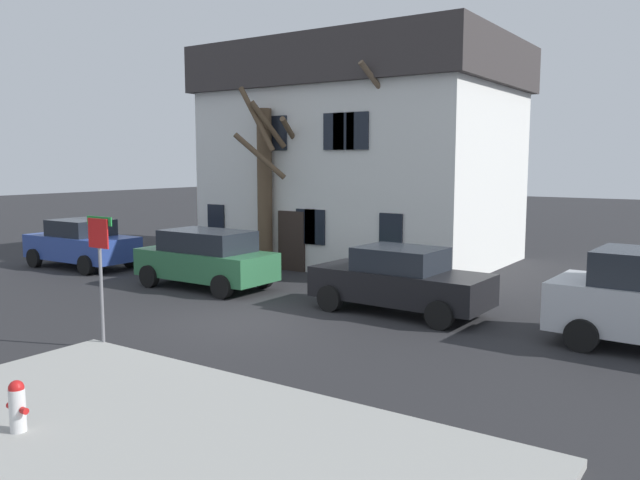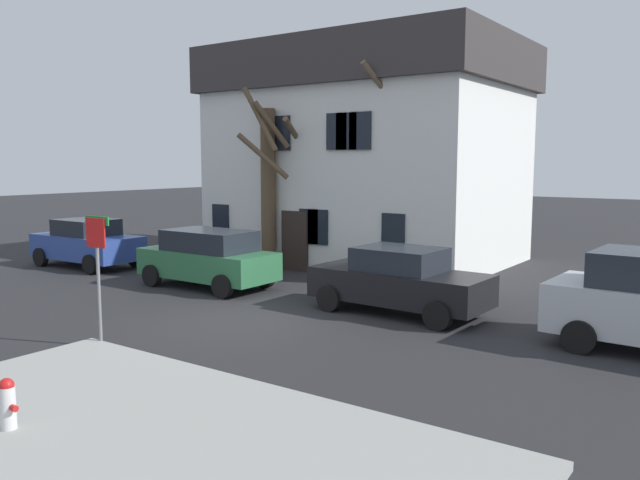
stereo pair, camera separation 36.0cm
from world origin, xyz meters
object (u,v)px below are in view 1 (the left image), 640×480
(car_green_wagon, at_px, (206,258))
(car_blue_sedan, at_px, (82,244))
(tree_bare_near, at_px, (265,181))
(fire_hydrant, at_px, (17,405))
(building_main, at_px, (363,153))
(car_black_sedan, at_px, (400,280))
(street_sign_pole, at_px, (100,256))
(tree_bare_mid, at_px, (367,155))
(bicycle_leaning, at_px, (292,258))

(car_green_wagon, bearing_deg, car_blue_sedan, 177.71)
(tree_bare_near, xyz_separation_m, fire_hydrant, (6.02, -12.95, -2.64))
(tree_bare_near, height_order, car_blue_sedan, tree_bare_near)
(building_main, bearing_deg, car_black_sedan, -53.75)
(street_sign_pole, bearing_deg, car_green_wagon, 114.76)
(tree_bare_near, height_order, street_sign_pole, tree_bare_near)
(building_main, relative_size, tree_bare_mid, 1.46)
(tree_bare_near, distance_m, car_green_wagon, 4.31)
(building_main, distance_m, car_green_wagon, 8.39)
(car_black_sedan, xyz_separation_m, fire_hydrant, (-0.95, -9.67, -0.35))
(building_main, distance_m, tree_bare_near, 4.45)
(car_green_wagon, height_order, car_black_sedan, car_green_wagon)
(car_blue_sedan, relative_size, bicycle_leaning, 2.51)
(car_black_sedan, relative_size, fire_hydrant, 6.27)
(bicycle_leaning, bearing_deg, building_main, 72.14)
(tree_bare_mid, height_order, car_green_wagon, tree_bare_mid)
(tree_bare_near, distance_m, fire_hydrant, 14.52)
(building_main, xyz_separation_m, tree_bare_near, (-1.60, -4.03, -0.99))
(car_green_wagon, bearing_deg, tree_bare_near, 99.37)
(car_blue_sedan, bearing_deg, tree_bare_near, 30.29)
(car_black_sedan, xyz_separation_m, bicycle_leaning, (-6.41, 4.05, -0.47))
(fire_hydrant, xyz_separation_m, bicycle_leaning, (-5.47, 13.72, -0.13))
(tree_bare_near, distance_m, car_black_sedan, 8.03)
(bicycle_leaning, bearing_deg, car_black_sedan, -32.30)
(fire_hydrant, height_order, street_sign_pole, street_sign_pole)
(car_green_wagon, relative_size, bicycle_leaning, 2.53)
(car_blue_sedan, relative_size, fire_hydrant, 5.97)
(tree_bare_near, height_order, car_black_sedan, tree_bare_near)
(car_green_wagon, xyz_separation_m, car_black_sedan, (6.36, 0.37, -0.07))
(street_sign_pole, bearing_deg, building_main, 97.10)
(tree_bare_mid, distance_m, car_green_wagon, 6.37)
(building_main, bearing_deg, bicycle_leaning, -107.86)
(car_black_sedan, bearing_deg, bicycle_leaning, 147.70)
(car_black_sedan, bearing_deg, car_blue_sedan, -179.51)
(fire_hydrant, bearing_deg, tree_bare_near, 114.92)
(tree_bare_mid, height_order, bicycle_leaning, tree_bare_mid)
(fire_hydrant, relative_size, street_sign_pole, 0.27)
(building_main, relative_size, car_blue_sedan, 2.55)
(tree_bare_mid, distance_m, car_blue_sedan, 10.76)
(tree_bare_near, height_order, tree_bare_mid, tree_bare_mid)
(car_black_sedan, height_order, street_sign_pole, street_sign_pole)
(car_green_wagon, bearing_deg, building_main, 82.59)
(tree_bare_near, relative_size, fire_hydrant, 8.74)
(tree_bare_near, distance_m, bicycle_leaning, 2.93)
(building_main, xyz_separation_m, tree_bare_mid, (1.83, -2.90, -0.10))
(car_blue_sedan, xyz_separation_m, car_black_sedan, (12.77, 0.11, -0.03))
(building_main, distance_m, car_black_sedan, 9.65)
(tree_bare_mid, bearing_deg, car_green_wagon, -120.66)
(tree_bare_mid, xyz_separation_m, fire_hydrant, (2.58, -14.08, -3.54))
(car_green_wagon, relative_size, car_black_sedan, 0.96)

